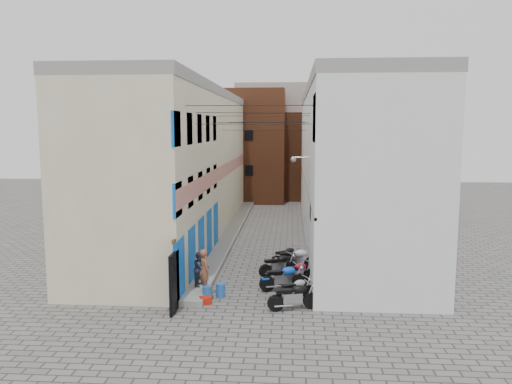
% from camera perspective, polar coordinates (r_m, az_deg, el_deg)
% --- Properties ---
extents(ground, '(90.00, 90.00, 0.00)m').
position_cam_1_polar(ground, '(18.85, -1.29, -13.27)').
color(ground, '#5A5755').
rests_on(ground, ground).
extents(plinth, '(0.90, 26.00, 0.25)m').
position_cam_1_polar(plinth, '(31.47, -2.77, -4.60)').
color(plinth, gray).
rests_on(plinth, ground).
extents(building_left, '(5.10, 27.00, 9.00)m').
position_cam_1_polar(building_left, '(31.31, -8.17, 3.36)').
color(building_left, beige).
rests_on(building_left, ground).
extents(building_right, '(5.94, 26.00, 9.00)m').
position_cam_1_polar(building_right, '(30.81, 10.33, 3.27)').
color(building_right, white).
rests_on(building_right, ground).
extents(building_far_brick_left, '(6.00, 6.00, 10.00)m').
position_cam_1_polar(building_far_brick_left, '(45.74, -0.48, 5.30)').
color(building_far_brick_left, brown).
rests_on(building_far_brick_left, ground).
extents(building_far_brick_right, '(5.00, 6.00, 8.00)m').
position_cam_1_polar(building_far_brick_right, '(47.65, 5.74, 4.15)').
color(building_far_brick_right, brown).
rests_on(building_far_brick_right, ground).
extents(building_far_concrete, '(8.00, 5.00, 11.00)m').
position_cam_1_polar(building_far_concrete, '(51.60, 2.29, 6.09)').
color(building_far_concrete, gray).
rests_on(building_far_concrete, ground).
extents(far_shopfront, '(2.00, 0.30, 2.40)m').
position_cam_1_polar(far_shopfront, '(43.14, 1.88, 0.11)').
color(far_shopfront, black).
rests_on(far_shopfront, ground).
extents(overhead_wires, '(5.80, 13.02, 1.32)m').
position_cam_1_polar(overhead_wires, '(25.27, 0.32, 8.45)').
color(overhead_wires, black).
rests_on(overhead_wires, ground).
extents(motorcycle_a, '(2.06, 1.12, 1.14)m').
position_cam_1_polar(motorcycle_a, '(18.65, 4.33, -11.67)').
color(motorcycle_a, black).
rests_on(motorcycle_a, ground).
extents(motorcycle_b, '(1.73, 1.36, 0.99)m').
position_cam_1_polar(motorcycle_b, '(19.63, 4.56, -10.92)').
color(motorcycle_b, '#A2A2A6').
rests_on(motorcycle_b, ground).
extents(motorcycle_c, '(2.16, 1.29, 1.19)m').
position_cam_1_polar(motorcycle_c, '(20.76, 3.17, -9.59)').
color(motorcycle_c, blue).
rests_on(motorcycle_c, ground).
extents(motorcycle_d, '(1.95, 1.45, 1.10)m').
position_cam_1_polar(motorcycle_d, '(21.56, 4.60, -9.08)').
color(motorcycle_d, '#A10B23').
rests_on(motorcycle_d, ground).
extents(motorcycle_e, '(2.01, 1.45, 1.13)m').
position_cam_1_polar(motorcycle_e, '(22.69, 2.63, -8.19)').
color(motorcycle_e, black).
rests_on(motorcycle_e, ground).
extents(motorcycle_f, '(2.20, 0.92, 1.24)m').
position_cam_1_polar(motorcycle_f, '(23.48, 4.57, -7.53)').
color(motorcycle_f, silver).
rests_on(motorcycle_f, ground).
extents(motorcycle_g, '(1.74, 1.48, 1.02)m').
position_cam_1_polar(motorcycle_g, '(24.47, 3.53, -7.17)').
color(motorcycle_g, black).
rests_on(motorcycle_g, ground).
extents(person_a, '(0.64, 0.73, 1.68)m').
position_cam_1_polar(person_a, '(19.89, -5.90, -8.89)').
color(person_a, brown).
rests_on(person_a, plinth).
extents(person_b, '(0.57, 0.71, 1.39)m').
position_cam_1_polar(person_b, '(20.64, -6.41, -8.70)').
color(person_b, '#2E3345').
rests_on(person_b, plinth).
extents(water_jug_near, '(0.45, 0.45, 0.56)m').
position_cam_1_polar(water_jug_near, '(19.77, -5.62, -11.45)').
color(water_jug_near, '#225EAA').
rests_on(water_jug_near, ground).
extents(water_jug_far, '(0.43, 0.43, 0.55)m').
position_cam_1_polar(water_jug_far, '(20.11, -4.08, -11.13)').
color(water_jug_far, '#235BB2').
rests_on(water_jug_far, ground).
extents(red_crate, '(0.52, 0.46, 0.27)m').
position_cam_1_polar(red_crate, '(19.47, -5.80, -12.20)').
color(red_crate, red).
rests_on(red_crate, ground).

